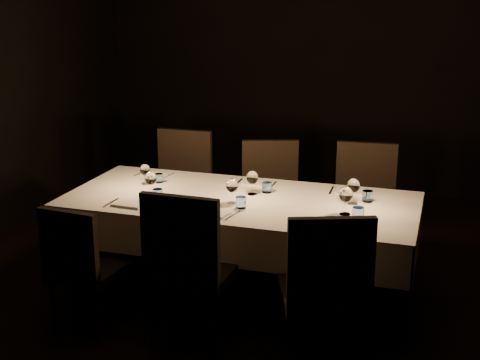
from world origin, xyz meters
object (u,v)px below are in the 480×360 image
(dining_table, at_px, (240,208))
(chair_near_right, at_px, (326,286))
(chair_far_center, at_px, (270,195))
(chair_far_left, at_px, (180,185))
(chair_near_left, at_px, (80,263))
(chair_near_center, at_px, (189,262))
(chair_far_right, at_px, (364,201))

(dining_table, height_order, chair_near_right, chair_near_right)
(dining_table, height_order, chair_far_center, chair_far_center)
(dining_table, distance_m, chair_far_left, 1.15)
(chair_near_left, xyz_separation_m, chair_far_left, (0.04, 1.63, 0.07))
(dining_table, relative_size, chair_far_center, 2.55)
(dining_table, relative_size, chair_near_center, 2.41)
(chair_far_left, height_order, chair_far_right, chair_far_left)
(chair_near_left, xyz_separation_m, chair_far_right, (1.63, 1.66, 0.07))
(chair_near_left, xyz_separation_m, chair_far_center, (0.86, 1.63, 0.05))
(chair_near_left, bearing_deg, chair_near_center, -171.02)
(chair_near_right, distance_m, chair_far_right, 1.66)
(dining_table, xyz_separation_m, chair_far_center, (0.01, 0.81, -0.14))
(chair_far_center, bearing_deg, chair_near_left, -135.89)
(chair_near_right, distance_m, chair_far_left, 2.28)
(chair_far_left, distance_m, chair_far_center, 0.82)
(chair_near_center, height_order, chair_far_center, chair_near_center)
(chair_near_right, bearing_deg, chair_near_left, -20.82)
(chair_far_left, distance_m, chair_far_right, 1.59)
(dining_table, relative_size, chair_far_right, 2.48)
(dining_table, height_order, chair_far_left, chair_far_left)
(chair_far_left, bearing_deg, chair_near_right, -46.77)
(chair_near_left, bearing_deg, chair_far_right, -129.42)
(dining_table, xyz_separation_m, chair_far_left, (-0.80, 0.81, -0.13))
(dining_table, height_order, chair_near_left, chair_near_left)
(dining_table, xyz_separation_m, chair_near_center, (-0.09, -0.77, -0.12))
(dining_table, relative_size, chair_near_left, 2.87)
(chair_near_center, bearing_deg, chair_far_right, -117.49)
(chair_far_center, bearing_deg, dining_table, -109.03)
(chair_far_left, bearing_deg, chair_far_center, -0.93)
(chair_far_center, bearing_deg, chair_far_left, 161.83)
(chair_far_left, bearing_deg, chair_near_center, -66.62)
(chair_near_right, bearing_deg, dining_table, -67.12)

